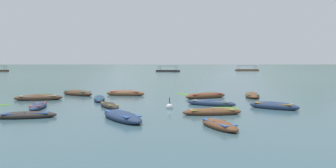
# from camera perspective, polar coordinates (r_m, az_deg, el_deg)

# --- Properties ---
(ground_plane) EXTENTS (6000.00, 6000.00, 0.00)m
(ground_plane) POSITION_cam_1_polar(r_m,az_deg,el_deg) (1505.52, -2.56, 3.69)
(ground_plane) COLOR #385660
(mountain_1) EXTENTS (1789.35, 1789.35, 529.27)m
(mountain_1) POSITION_cam_1_polar(r_m,az_deg,el_deg) (2729.30, -25.83, 8.94)
(mountain_1) COLOR #56665B
(mountain_1) RESTS_ON ground
(mountain_2) EXTENTS (1189.12, 1189.12, 374.08)m
(mountain_2) POSITION_cam_1_polar(r_m,az_deg,el_deg) (2619.38, -0.37, 7.84)
(mountain_2) COLOR slate
(mountain_2) RESTS_ON ground
(mountain_3) EXTENTS (1145.48, 1145.48, 430.65)m
(mountain_3) POSITION_cam_1_polar(r_m,az_deg,el_deg) (2625.81, 24.88, 8.10)
(mountain_3) COLOR #56665B
(mountain_3) RESTS_ON ground
(rowboat_0) EXTENTS (2.34, 3.43, 0.50)m
(rowboat_0) POSITION_cam_1_polar(r_m,az_deg,el_deg) (24.16, -10.77, -3.91)
(rowboat_0) COLOR #2D2826
(rowboat_0) RESTS_ON ground
(rowboat_1) EXTENTS (4.64, 2.98, 0.68)m
(rowboat_1) POSITION_cam_1_polar(r_m,az_deg,el_deg) (30.44, 6.99, -2.18)
(rowboat_1) COLOR brown
(rowboat_1) RESTS_ON ground
(rowboat_2) EXTENTS (4.21, 3.50, 0.72)m
(rowboat_2) POSITION_cam_1_polar(r_m,az_deg,el_deg) (34.20, -16.39, -1.63)
(rowboat_2) COLOR #4C3323
(rowboat_2) RESTS_ON ground
(rowboat_3) EXTENTS (3.42, 4.48, 0.66)m
(rowboat_3) POSITION_cam_1_polar(r_m,az_deg,el_deg) (18.78, -8.50, -5.95)
(rowboat_3) COLOR navy
(rowboat_3) RESTS_ON ground
(rowboat_4) EXTENTS (3.64, 3.25, 0.67)m
(rowboat_4) POSITION_cam_1_polar(r_m,az_deg,el_deg) (24.43, 18.94, -3.85)
(rowboat_4) COLOR navy
(rowboat_4) RESTS_ON ground
(rowboat_5) EXTENTS (2.13, 4.19, 0.62)m
(rowboat_5) POSITION_cam_1_polar(r_m,az_deg,el_deg) (32.04, 15.29, -2.02)
(rowboat_5) COLOR brown
(rowboat_5) RESTS_ON ground
(rowboat_6) EXTENTS (4.44, 1.97, 0.66)m
(rowboat_6) POSITION_cam_1_polar(r_m,az_deg,el_deg) (31.04, -22.80, -2.35)
(rowboat_6) COLOR #4C3323
(rowboat_6) RESTS_ON ground
(rowboat_7) EXTENTS (4.06, 1.39, 0.54)m
(rowboat_7) POSITION_cam_1_polar(r_m,az_deg,el_deg) (20.74, 8.12, -5.12)
(rowboat_7) COLOR brown
(rowboat_7) RESTS_ON ground
(rowboat_8) EXTENTS (1.70, 4.19, 0.53)m
(rowboat_8) POSITION_cam_1_polar(r_m,az_deg,el_deg) (28.94, -12.58, -2.65)
(rowboat_8) COLOR navy
(rowboat_8) RESTS_ON ground
(rowboat_9) EXTENTS (1.43, 3.73, 0.50)m
(rowboat_9) POSITION_cam_1_polar(r_m,az_deg,el_deg) (25.31, -22.82, -3.80)
(rowboat_9) COLOR navy
(rowboat_9) RESTS_ON ground
(rowboat_10) EXTENTS (2.06, 3.34, 0.51)m
(rowboat_10) POSITION_cam_1_polar(r_m,az_deg,el_deg) (16.54, 9.44, -7.45)
(rowboat_10) COLOR brown
(rowboat_10) RESTS_ON ground
(rowboat_11) EXTENTS (4.33, 2.14, 0.70)m
(rowboat_11) POSITION_cam_1_polar(r_m,az_deg,el_deg) (32.88, -7.90, -1.73)
(rowboat_11) COLOR brown
(rowboat_11) RESTS_ON ground
(rowboat_12) EXTENTS (4.05, 2.84, 0.60)m
(rowboat_12) POSITION_cam_1_polar(r_m,az_deg,el_deg) (25.14, 7.96, -3.51)
(rowboat_12) COLOR navy
(rowboat_12) RESTS_ON ground
(rowboat_13) EXTENTS (3.76, 1.60, 0.51)m
(rowboat_13) POSITION_cam_1_polar(r_m,az_deg,el_deg) (21.18, -24.71, -5.27)
(rowboat_13) COLOR #2D2826
(rowboat_13) RESTS_ON ground
(ferry_0) EXTENTS (10.31, 3.56, 2.54)m
(ferry_0) POSITION_cam_1_polar(r_m,az_deg,el_deg) (145.56, 14.34, 2.55)
(ferry_0) COLOR brown
(ferry_0) RESTS_ON ground
(ferry_1) EXTENTS (9.75, 5.78, 2.54)m
(ferry_1) POSITION_cam_1_polar(r_m,az_deg,el_deg) (124.81, -0.01, 2.48)
(ferry_1) COLOR #2D2826
(ferry_1) RESTS_ON ground
(mooring_buoy) EXTENTS (0.52, 0.52, 0.97)m
(mooring_buoy) POSITION_cam_1_polar(r_m,az_deg,el_deg) (23.25, 0.28, -4.26)
(mooring_buoy) COLOR silver
(mooring_buoy) RESTS_ON ground
(weed_patch_0) EXTENTS (2.30, 3.35, 0.14)m
(weed_patch_0) POSITION_cam_1_polar(r_m,az_deg,el_deg) (34.16, 2.86, -1.86)
(weed_patch_0) COLOR #477033
(weed_patch_0) RESTS_ON ground
(weed_patch_1) EXTENTS (2.80, 1.99, 0.14)m
(weed_patch_1) POSITION_cam_1_polar(r_m,az_deg,el_deg) (23.57, 10.29, -4.48)
(weed_patch_1) COLOR #477033
(weed_patch_1) RESTS_ON ground
(weed_patch_5) EXTENTS (3.00, 3.40, 0.14)m
(weed_patch_5) POSITION_cam_1_polar(r_m,az_deg,el_deg) (35.75, -21.66, -1.87)
(weed_patch_5) COLOR #2D5628
(weed_patch_5) RESTS_ON ground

